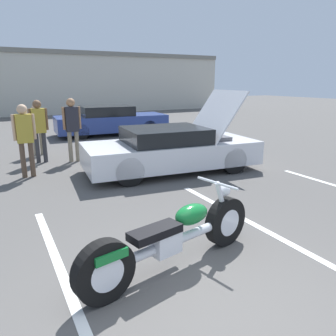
{
  "coord_description": "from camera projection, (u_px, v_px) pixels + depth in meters",
  "views": [
    {
      "loc": [
        -1.64,
        -2.21,
        2.29
      ],
      "look_at": [
        1.03,
        2.76,
        0.8
      ],
      "focal_mm": 35.0,
      "sensor_mm": 36.0,
      "label": 1
    }
  ],
  "objects": [
    {
      "name": "parking_stripe_back",
      "position": [
        282.0,
        239.0,
        4.9
      ],
      "size": [
        0.12,
        5.53,
        0.01
      ],
      "primitive_type": "cube",
      "color": "white",
      "rests_on": "ground"
    },
    {
      "name": "spectator_far_lot",
      "position": [
        72.0,
        124.0,
        9.41
      ],
      "size": [
        0.52,
        0.24,
        1.83
      ],
      "color": "gray",
      "rests_on": "ground"
    },
    {
      "name": "motorcycle",
      "position": [
        173.0,
        238.0,
        4.05
      ],
      "size": [
        2.65,
        0.88,
        0.99
      ],
      "rotation": [
        0.0,
        0.0,
        0.22
      ],
      "color": "black",
      "rests_on": "ground"
    },
    {
      "name": "parked_car_right_row",
      "position": [
        111.0,
        121.0,
        14.48
      ],
      "size": [
        4.89,
        2.12,
        1.26
      ],
      "rotation": [
        0.0,
        0.0,
        -0.07
      ],
      "color": "navy",
      "rests_on": "ground"
    },
    {
      "name": "parking_stripe_middle",
      "position": [
        74.0,
        303.0,
        3.48
      ],
      "size": [
        0.12,
        5.53,
        0.01
      ],
      "primitive_type": "cube",
      "color": "white",
      "rests_on": "ground"
    },
    {
      "name": "show_car_hood_open",
      "position": [
        172.0,
        149.0,
        8.52
      ],
      "size": [
        4.61,
        2.27,
        2.07
      ],
      "rotation": [
        0.0,
        0.0,
        -0.1
      ],
      "color": "silver",
      "rests_on": "ground"
    },
    {
      "name": "spectator_near_motorcycle",
      "position": [
        39.0,
        126.0,
        9.3
      ],
      "size": [
        0.52,
        0.24,
        1.79
      ],
      "color": "#333338",
      "rests_on": "ground"
    },
    {
      "name": "spectator_midground",
      "position": [
        25.0,
        134.0,
        7.84
      ],
      "size": [
        0.52,
        0.23,
        1.78
      ],
      "color": "brown",
      "rests_on": "ground"
    },
    {
      "name": "far_building",
      "position": [
        13.0,
        81.0,
        23.04
      ],
      "size": [
        32.0,
        4.2,
        4.4
      ],
      "color": "beige",
      "rests_on": "ground"
    },
    {
      "name": "ground_plane",
      "position": [
        208.0,
        323.0,
        3.21
      ],
      "size": [
        80.0,
        80.0,
        0.0
      ],
      "primitive_type": "plane",
      "color": "#514F4C"
    },
    {
      "name": "spectator_by_show_car",
      "position": [
        37.0,
        126.0,
        10.3
      ],
      "size": [
        0.52,
        0.21,
        1.59
      ],
      "color": "gray",
      "rests_on": "ground"
    }
  ]
}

